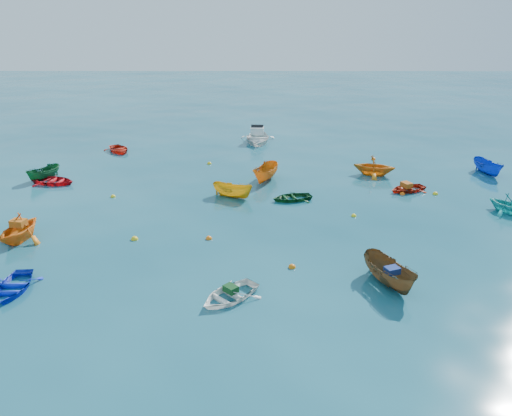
{
  "coord_description": "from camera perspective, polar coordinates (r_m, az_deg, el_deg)",
  "views": [
    {
      "loc": [
        0.08,
        -22.81,
        11.51
      ],
      "look_at": [
        0.0,
        5.0,
        0.4
      ],
      "focal_mm": 35.0,
      "sensor_mm": 36.0,
      "label": 1
    }
  ],
  "objects": [
    {
      "name": "dinghy_red_far",
      "position": [
        45.14,
        -15.38,
        6.22
      ],
      "size": [
        3.42,
        3.68,
        0.62
      ],
      "primitive_type": "imported",
      "rotation": [
        0.0,
        0.0,
        0.57
      ],
      "color": "red",
      "rests_on": "ground"
    },
    {
      "name": "dinghy_red_nw",
      "position": [
        38.19,
        -22.06,
        2.6
      ],
      "size": [
        3.49,
        2.86,
        0.63
      ],
      "primitive_type": "imported",
      "rotation": [
        0.0,
        0.0,
        1.32
      ],
      "color": "red",
      "rests_on": "ground"
    },
    {
      "name": "tarp_blue_a",
      "position": [
        22.94,
        15.29,
        -6.88
      ],
      "size": [
        0.75,
        0.66,
        0.3
      ],
      "primitive_type": "cube",
      "rotation": [
        0.0,
        0.0,
        0.38
      ],
      "color": "navy",
      "rests_on": "sampan_brown_mid"
    },
    {
      "name": "buoy_or_b",
      "position": [
        24.11,
        4.13,
        -6.8
      ],
      "size": [
        0.36,
        0.36,
        0.36
      ],
      "primitive_type": "sphere",
      "color": "orange",
      "rests_on": "ground"
    },
    {
      "name": "sampan_green_far",
      "position": [
        39.44,
        -22.99,
        3.04
      ],
      "size": [
        2.27,
        2.93,
        1.07
      ],
      "primitive_type": "imported",
      "rotation": [
        0.0,
        0.0,
        -0.51
      ],
      "color": "#14562A",
      "rests_on": "ground"
    },
    {
      "name": "tarp_orange_b",
      "position": [
        35.29,
        16.82,
        2.55
      ],
      "size": [
        0.78,
        0.87,
        0.35
      ],
      "primitive_type": "cube",
      "rotation": [
        0.0,
        0.0,
        -1.17
      ],
      "color": "#B34E12",
      "rests_on": "dinghy_red_ne"
    },
    {
      "name": "sampan_orange_n",
      "position": [
        36.08,
        1.13,
        3.17
      ],
      "size": [
        2.47,
        3.6,
        1.3
      ],
      "primitive_type": "imported",
      "rotation": [
        0.0,
        0.0,
        -0.4
      ],
      "color": "orange",
      "rests_on": "ground"
    },
    {
      "name": "buoy_ye_b",
      "position": [
        34.18,
        -16.02,
        1.22
      ],
      "size": [
        0.33,
        0.33,
        0.33
      ],
      "primitive_type": "sphere",
      "color": "yellow",
      "rests_on": "ground"
    },
    {
      "name": "dinghy_red_ne",
      "position": [
        35.49,
        16.87,
        1.89
      ],
      "size": [
        3.16,
        2.76,
        0.55
      ],
      "primitive_type": "imported",
      "rotation": [
        0.0,
        0.0,
        -1.17
      ],
      "color": "#B5230F",
      "rests_on": "ground"
    },
    {
      "name": "buoy_or_c",
      "position": [
        27.02,
        -5.41,
        -3.54
      ],
      "size": [
        0.35,
        0.35,
        0.35
      ],
      "primitive_type": "sphere",
      "color": "orange",
      "rests_on": "ground"
    },
    {
      "name": "dinghy_orange_w",
      "position": [
        29.59,
        -25.26,
        -3.33
      ],
      "size": [
        3.19,
        3.51,
        1.6
      ],
      "primitive_type": "imported",
      "rotation": [
        0.0,
        0.0,
        -0.21
      ],
      "color": "orange",
      "rests_on": "ground"
    },
    {
      "name": "dinghy_orange_far",
      "position": [
        38.3,
        13.26,
        3.69
      ],
      "size": [
        3.65,
        3.37,
        1.59
      ],
      "primitive_type": "imported",
      "rotation": [
        0.0,
        0.0,
        1.27
      ],
      "color": "orange",
      "rests_on": "ground"
    },
    {
      "name": "motorboat_white",
      "position": [
        46.83,
        0.14,
        7.55
      ],
      "size": [
        3.39,
        4.64,
        1.54
      ],
      "primitive_type": "imported",
      "rotation": [
        0.0,
        0.0,
        -0.03
      ],
      "color": "white",
      "rests_on": "ground"
    },
    {
      "name": "dinghy_cyan_se",
      "position": [
        34.0,
        26.69,
        -0.43
      ],
      "size": [
        3.1,
        3.19,
        1.28
      ],
      "primitive_type": "imported",
      "rotation": [
        0.0,
        0.0,
        0.58
      ],
      "color": "#1BABA9",
      "rests_on": "ground"
    },
    {
      "name": "dinghy_blue_sw",
      "position": [
        24.69,
        -25.97,
        -8.44
      ],
      "size": [
        2.21,
        2.96,
        0.59
      ],
      "primitive_type": "imported",
      "rotation": [
        0.0,
        0.0,
        0.07
      ],
      "color": "#102CCF",
      "rests_on": "ground"
    },
    {
      "name": "buoy_ye_d",
      "position": [
        40.19,
        -5.36,
        5.04
      ],
      "size": [
        0.35,
        0.35,
        0.35
      ],
      "primitive_type": "sphere",
      "color": "gold",
      "rests_on": "ground"
    },
    {
      "name": "tarp_green_a",
      "position": [
        21.53,
        -2.91,
        -9.2
      ],
      "size": [
        0.73,
        0.73,
        0.28
      ],
      "primitive_type": "cube",
      "rotation": [
        0.0,
        0.0,
        -0.78
      ],
      "color": "#0F3E18",
      "rests_on": "dinghy_white_near"
    },
    {
      "name": "ground",
      "position": [
        25.55,
        -0.03,
        -5.0
      ],
      "size": [
        160.0,
        160.0,
        0.0
      ],
      "primitive_type": "plane",
      "color": "#0B4050",
      "rests_on": "ground"
    },
    {
      "name": "sampan_yellow_mid",
      "position": [
        32.86,
        -2.68,
        1.25
      ],
      "size": [
        3.04,
        2.14,
        1.1
      ],
      "primitive_type": "imported",
      "rotation": [
        0.0,
        0.0,
        1.15
      ],
      "color": "gold",
      "rests_on": "ground"
    },
    {
      "name": "buoy_ye_c",
      "position": [
        30.36,
        11.11,
        -0.93
      ],
      "size": [
        0.31,
        0.31,
        0.31
      ],
      "primitive_type": "sphere",
      "color": "yellow",
      "rests_on": "ground"
    },
    {
      "name": "buoy_ye_e",
      "position": [
        35.42,
        19.8,
        1.48
      ],
      "size": [
        0.36,
        0.36,
        0.36
      ],
      "primitive_type": "sphere",
      "color": "yellow",
      "rests_on": "ground"
    },
    {
      "name": "buoy_or_e",
      "position": [
        42.28,
        13.26,
        5.39
      ],
      "size": [
        0.38,
        0.38,
        0.38
      ],
      "primitive_type": "sphere",
      "color": "orange",
      "rests_on": "ground"
    },
    {
      "name": "buoy_ye_a",
      "position": [
        27.62,
        -13.71,
        -3.52
      ],
      "size": [
        0.39,
        0.39,
        0.39
      ],
      "primitive_type": "sphere",
      "color": "yellow",
      "rests_on": "ground"
    },
    {
      "name": "sampan_brown_mid",
      "position": [
        23.43,
        14.88,
        -8.46
      ],
      "size": [
        2.46,
        3.62,
        1.31
      ],
      "primitive_type": "imported",
      "rotation": [
        0.0,
        0.0,
        0.38
      ],
      "color": "brown",
      "rests_on": "ground"
    },
    {
      "name": "dinghy_green_e",
      "position": [
        32.45,
        4.1,
        0.95
      ],
      "size": [
        3.03,
        2.52,
        0.54
      ],
      "primitive_type": "imported",
      "rotation": [
        0.0,
        0.0,
        -1.29
      ],
      "color": "#10451E",
      "rests_on": "ground"
    },
    {
      "name": "sampan_blue_far",
      "position": [
        41.41,
        24.87,
        3.58
      ],
      "size": [
        1.76,
        3.24,
        1.19
      ],
      "primitive_type": "imported",
      "rotation": [
        0.0,
        0.0,
        0.21
      ],
      "color": "#0E33B0",
      "rests_on": "ground"
    },
    {
      "name": "dinghy_white_near",
      "position": [
        21.7,
        -3.08,
        -10.29
      ],
      "size": [
        3.45,
        3.45,
        0.59
      ],
      "primitive_type": "imported",
      "rotation": [
        0.0,
        0.0,
        -0.78
      ],
      "color": "white",
      "rests_on": "ground"
    },
    {
      "name": "tarp_orange_a",
      "position": [
        29.26,
        -25.51,
        -1.55
      ],
      "size": [
        0.85,
        0.71,
        0.36
      ],
      "primitive_type": "cube",
      "rotation": [
        0.0,
        0.0,
        -0.21
      ],
      "color": "#C35A14",
      "rests_on": "dinghy_orange_w"
    },
    {
      "name": "buoy_or_d",
      "position": [
        34.72,
        16.37,
        1.5
      ],
      "size": [
        0.35,
        0.35,
        0.35
      ],
      "primitive_type": "sphere",
      "color": "#EC590C",
      "rests_on": "ground"
    }
  ]
}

